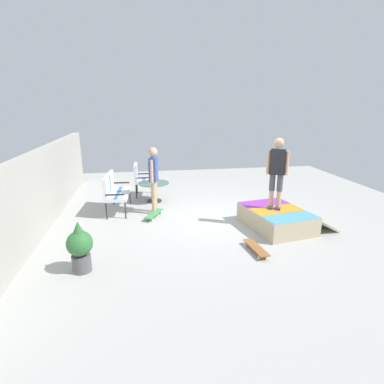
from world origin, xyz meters
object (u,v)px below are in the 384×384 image
(patio_table, at_px, (154,188))
(person_watching, at_px, (154,175))
(patio_chair_near_house, at_px, (140,177))
(potted_plant, at_px, (80,246))
(patio_bench, at_px, (114,189))
(skateboard_spare, at_px, (256,248))
(person_skater, at_px, (277,169))
(skate_ramp, at_px, (277,218))
(skateboard_by_bench, at_px, (154,214))

(patio_table, bearing_deg, person_watching, 178.28)
(patio_chair_near_house, height_order, patio_table, patio_chair_near_house)
(person_watching, relative_size, potted_plant, 1.89)
(patio_table, bearing_deg, patio_bench, 123.57)
(patio_chair_near_house, bearing_deg, person_watching, -167.75)
(skateboard_spare, bearing_deg, person_skater, -36.22)
(skate_ramp, distance_m, patio_bench, 4.22)
(patio_chair_near_house, bearing_deg, skateboard_spare, -152.61)
(skate_ramp, height_order, person_skater, person_skater)
(skate_ramp, bearing_deg, person_skater, 55.05)
(skate_ramp, relative_size, person_skater, 1.25)
(person_skater, bearing_deg, patio_chair_near_house, 44.79)
(skate_ramp, bearing_deg, person_watching, 62.06)
(patio_bench, bearing_deg, skate_ramp, -114.57)
(skate_ramp, relative_size, patio_bench, 1.59)
(patio_chair_near_house, xyz_separation_m, person_watching, (-1.67, -0.36, 0.41))
(skate_ramp, height_order, potted_plant, potted_plant)
(patio_bench, relative_size, patio_table, 1.43)
(skateboard_by_bench, bearing_deg, patio_bench, 59.01)
(person_watching, xyz_separation_m, potted_plant, (-2.80, 1.38, -0.55))
(patio_table, bearing_deg, skateboard_spare, -153.15)
(patio_bench, distance_m, skateboard_spare, 4.11)
(patio_bench, relative_size, person_watching, 0.74)
(person_skater, bearing_deg, skateboard_by_bench, 68.29)
(skate_ramp, distance_m, patio_chair_near_house, 4.46)
(person_watching, xyz_separation_m, person_skater, (-1.42, -2.71, 0.37))
(patio_bench, xyz_separation_m, person_skater, (-1.70, -3.76, 0.78))
(skateboard_spare, height_order, potted_plant, potted_plant)
(skateboard_spare, bearing_deg, skate_ramp, -39.57)
(patio_chair_near_house, distance_m, skateboard_spare, 4.83)
(patio_table, relative_size, person_watching, 0.52)
(skate_ramp, bearing_deg, patio_chair_near_house, 44.98)
(person_watching, bearing_deg, person_skater, -117.74)
(person_watching, bearing_deg, skate_ramp, -117.94)
(patio_bench, xyz_separation_m, patio_table, (0.72, -1.08, -0.21))
(patio_table, relative_size, skateboard_spare, 1.10)
(skate_ramp, xyz_separation_m, potted_plant, (-1.33, 4.15, 0.24))
(skate_ramp, relative_size, potted_plant, 2.22)
(potted_plant, bearing_deg, skateboard_by_bench, -28.52)
(person_watching, xyz_separation_m, skateboard_by_bench, (-0.33, 0.04, -0.94))
(person_watching, relative_size, person_skater, 1.07)
(person_skater, height_order, skateboard_spare, person_skater)
(patio_bench, bearing_deg, skateboard_spare, -134.76)
(skateboard_spare, relative_size, potted_plant, 0.89)
(patio_bench, relative_size, skateboard_by_bench, 1.59)
(person_skater, bearing_deg, person_watching, 62.26)
(skateboard_spare, distance_m, potted_plant, 3.25)
(potted_plant, bearing_deg, patio_table, -20.38)
(skateboard_by_bench, height_order, potted_plant, potted_plant)
(person_watching, bearing_deg, patio_bench, 75.22)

